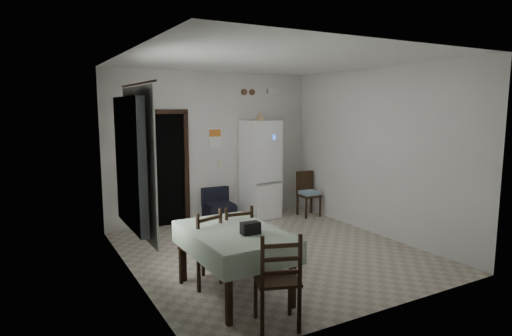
{
  "coord_description": "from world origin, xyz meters",
  "views": [
    {
      "loc": [
        -3.33,
        -5.45,
        2.23
      ],
      "look_at": [
        0.0,
        0.5,
        1.25
      ],
      "focal_mm": 30.0,
      "sensor_mm": 36.0,
      "label": 1
    }
  ],
  "objects_px": {
    "dining_table": "(234,262)",
    "dining_chair_far_left": "(201,246)",
    "navy_seat": "(219,206)",
    "dining_chair_near_head": "(277,278)",
    "fridge": "(260,169)",
    "corner_chair": "(309,194)",
    "dining_chair_far_right": "(235,239)"
  },
  "relations": [
    {
      "from": "dining_chair_far_right",
      "to": "dining_table",
      "type": "bearing_deg",
      "value": 69.6
    },
    {
      "from": "fridge",
      "to": "dining_table",
      "type": "height_order",
      "value": "fridge"
    },
    {
      "from": "navy_seat",
      "to": "dining_chair_far_left",
      "type": "distance_m",
      "value": 2.89
    },
    {
      "from": "navy_seat",
      "to": "dining_chair_far_right",
      "type": "height_order",
      "value": "dining_chair_far_right"
    },
    {
      "from": "fridge",
      "to": "corner_chair",
      "type": "relative_size",
      "value": 2.16
    },
    {
      "from": "dining_table",
      "to": "navy_seat",
      "type": "bearing_deg",
      "value": 68.05
    },
    {
      "from": "navy_seat",
      "to": "dining_chair_near_head",
      "type": "bearing_deg",
      "value": -104.37
    },
    {
      "from": "corner_chair",
      "to": "dining_chair_far_right",
      "type": "height_order",
      "value": "dining_chair_far_right"
    },
    {
      "from": "dining_table",
      "to": "dining_chair_far_right",
      "type": "bearing_deg",
      "value": 61.92
    },
    {
      "from": "fridge",
      "to": "dining_chair_far_left",
      "type": "xyz_separation_m",
      "value": [
        -2.31,
        -2.53,
        -0.49
      ]
    },
    {
      "from": "dining_table",
      "to": "dining_chair_far_right",
      "type": "distance_m",
      "value": 0.66
    },
    {
      "from": "fridge",
      "to": "navy_seat",
      "type": "height_order",
      "value": "fridge"
    },
    {
      "from": "navy_seat",
      "to": "dining_chair_near_head",
      "type": "relative_size",
      "value": 0.66
    },
    {
      "from": "dining_chair_far_left",
      "to": "dining_chair_near_head",
      "type": "bearing_deg",
      "value": 84.73
    },
    {
      "from": "corner_chair",
      "to": "dining_chair_near_head",
      "type": "distance_m",
      "value": 4.55
    },
    {
      "from": "navy_seat",
      "to": "dining_chair_near_head",
      "type": "distance_m",
      "value": 4.04
    },
    {
      "from": "dining_chair_far_left",
      "to": "dining_chair_near_head",
      "type": "distance_m",
      "value": 1.38
    },
    {
      "from": "fridge",
      "to": "corner_chair",
      "type": "xyz_separation_m",
      "value": [
        0.91,
        -0.42,
        -0.53
      ]
    },
    {
      "from": "dining_chair_near_head",
      "to": "corner_chair",
      "type": "bearing_deg",
      "value": -111.09
    },
    {
      "from": "fridge",
      "to": "dining_chair_far_right",
      "type": "height_order",
      "value": "fridge"
    },
    {
      "from": "corner_chair",
      "to": "dining_chair_far_right",
      "type": "bearing_deg",
      "value": -139.66
    },
    {
      "from": "fridge",
      "to": "dining_chair_far_right",
      "type": "distance_m",
      "value": 3.03
    },
    {
      "from": "dining_table",
      "to": "dining_chair_near_head",
      "type": "bearing_deg",
      "value": -88.11
    },
    {
      "from": "corner_chair",
      "to": "dining_table",
      "type": "height_order",
      "value": "corner_chair"
    },
    {
      "from": "dining_table",
      "to": "dining_chair_far_left",
      "type": "relative_size",
      "value": 1.55
    },
    {
      "from": "dining_chair_far_left",
      "to": "dining_chair_far_right",
      "type": "bearing_deg",
      "value": 175.64
    },
    {
      "from": "fridge",
      "to": "corner_chair",
      "type": "bearing_deg",
      "value": -31.2
    },
    {
      "from": "dining_chair_far_left",
      "to": "dining_chair_far_right",
      "type": "xyz_separation_m",
      "value": [
        0.54,
        0.12,
        -0.02
      ]
    },
    {
      "from": "navy_seat",
      "to": "dining_chair_far_right",
      "type": "relative_size",
      "value": 0.7
    },
    {
      "from": "corner_chair",
      "to": "dining_table",
      "type": "distance_m",
      "value": 3.94
    },
    {
      "from": "corner_chair",
      "to": "dining_chair_far_left",
      "type": "relative_size",
      "value": 0.93
    },
    {
      "from": "dining_table",
      "to": "dining_chair_far_left",
      "type": "bearing_deg",
      "value": 117.16
    }
  ]
}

